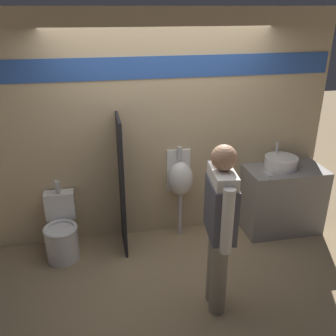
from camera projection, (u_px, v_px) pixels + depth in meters
ground_plane at (171, 255)px, 4.40m from camera, size 16.00×16.00×0.00m
display_wall at (161, 129)px, 4.40m from camera, size 4.10×0.07×2.70m
sink_counter at (282, 199)px, 4.78m from camera, size 0.97×0.54×0.85m
sink_basin at (281, 162)px, 4.62m from camera, size 0.41×0.41×0.28m
cell_phone at (268, 174)px, 4.46m from camera, size 0.07×0.14×0.01m
divider_near_counter at (122, 186)px, 4.27m from camera, size 0.03×0.51×1.62m
urinal_near_counter at (180, 179)px, 4.54m from camera, size 0.31×0.25×1.16m
toilet at (62, 233)px, 4.30m from camera, size 0.39×0.55×0.87m
person_in_vest at (220, 219)px, 3.30m from camera, size 0.26×0.58×1.67m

